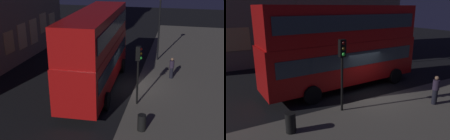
{
  "view_description": "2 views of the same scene",
  "coord_description": "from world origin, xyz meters",
  "views": [
    {
      "loc": [
        -18.83,
        -3.35,
        8.32
      ],
      "look_at": [
        -1.48,
        0.84,
        1.7
      ],
      "focal_mm": 46.24,
      "sensor_mm": 36.0,
      "label": 1
    },
    {
      "loc": [
        -8.18,
        -10.06,
        5.29
      ],
      "look_at": [
        -2.41,
        0.06,
        1.96
      ],
      "focal_mm": 35.34,
      "sensor_mm": 36.0,
      "label": 2
    }
  ],
  "objects": [
    {
      "name": "ground_plane",
      "position": [
        0.0,
        0.0,
        0.0
      ],
      "size": [
        80.0,
        80.0,
        0.0
      ],
      "primitive_type": "plane",
      "color": "black"
    },
    {
      "name": "sidewalk_slab",
      "position": [
        0.0,
        -4.83,
        0.06
      ],
      "size": [
        44.0,
        8.59,
        0.12
      ],
      "primitive_type": "cube",
      "color": "#5B564F",
      "rests_on": "ground"
    },
    {
      "name": "double_decker_bus",
      "position": [
        -0.85,
        2.09,
        3.03
      ],
      "size": [
        10.95,
        3.26,
        5.41
      ],
      "rotation": [
        0.0,
        0.0,
        0.05
      ],
      "color": "#B20F0F",
      "rests_on": "ground"
    },
    {
      "name": "traffic_light_near_kerb",
      "position": [
        -2.82,
        -1.08,
        2.79
      ],
      "size": [
        0.33,
        0.37,
        3.69
      ],
      "rotation": [
        0.0,
        0.0,
        -0.04
      ],
      "color": "black",
      "rests_on": "sidewalk_slab"
    },
    {
      "name": "traffic_light_far_side",
      "position": [
        7.68,
        5.12,
        2.79
      ],
      "size": [
        0.34,
        0.37,
        3.88
      ],
      "rotation": [
        0.0,
        0.0,
        3.21
      ],
      "color": "black",
      "rests_on": "ground"
    },
    {
      "name": "street_lamp",
      "position": [
        6.28,
        -1.51,
        4.25
      ],
      "size": [
        0.48,
        0.48,
        5.77
      ],
      "color": "black",
      "rests_on": "sidewalk_slab"
    },
    {
      "name": "pedestrian",
      "position": [
        2.01,
        -2.93,
        0.95
      ],
      "size": [
        0.35,
        0.35,
        1.62
      ],
      "rotation": [
        0.0,
        0.0,
        4.27
      ],
      "color": "black",
      "rests_on": "sidewalk_slab"
    },
    {
      "name": "litter_bin",
      "position": [
        -5.78,
        -1.78,
        0.57
      ],
      "size": [
        0.45,
        0.45,
        0.89
      ],
      "primitive_type": "cylinder",
      "color": "black",
      "rests_on": "sidewalk_slab"
    }
  ]
}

